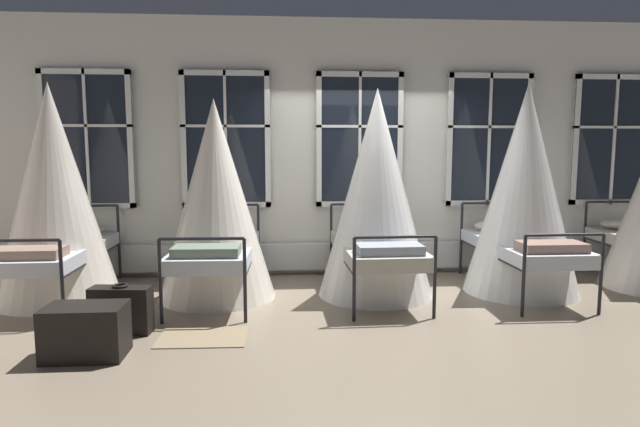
{
  "coord_description": "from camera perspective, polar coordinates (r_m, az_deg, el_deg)",
  "views": [
    {
      "loc": [
        -1.07,
        -5.97,
        1.72
      ],
      "look_at": [
        -0.62,
        0.19,
        0.97
      ],
      "focal_mm": 30.14,
      "sensor_mm": 36.0,
      "label": 1
    }
  ],
  "objects": [
    {
      "name": "suitcase_dark",
      "position": [
        5.42,
        -20.37,
        -9.57
      ],
      "size": [
        0.58,
        0.27,
        0.47
      ],
      "rotation": [
        0.0,
        0.0,
        -0.1
      ],
      "color": "black",
      "rests_on": "ground"
    },
    {
      "name": "cot_first",
      "position": [
        6.74,
        -26.41,
        1.61
      ],
      "size": [
        1.35,
        1.97,
        2.46
      ],
      "rotation": [
        0.0,
        0.0,
        1.58
      ],
      "color": "black",
      "rests_on": "ground"
    },
    {
      "name": "cot_second",
      "position": [
        6.27,
        -11.0,
        1.09
      ],
      "size": [
        1.35,
        1.99,
        2.28
      ],
      "rotation": [
        0.0,
        0.0,
        1.54
      ],
      "color": "black",
      "rests_on": "ground"
    },
    {
      "name": "cot_third",
      "position": [
        6.28,
        6.0,
        1.75
      ],
      "size": [
        1.35,
        1.98,
        2.41
      ],
      "rotation": [
        0.0,
        0.0,
        1.6
      ],
      "color": "black",
      "rests_on": "ground"
    },
    {
      "name": "window_bank",
      "position": [
        7.35,
        4.19,
        2.12
      ],
      "size": [
        8.34,
        0.1,
        2.67
      ],
      "color": "black",
      "rests_on": "ground"
    },
    {
      "name": "back_wall_with_windows",
      "position": [
        7.44,
        4.1,
        6.91
      ],
      "size": [
        12.44,
        0.1,
        3.45
      ],
      "primitive_type": "cube",
      "color": "silver",
      "rests_on": "ground"
    },
    {
      "name": "rug_second",
      "position": [
        5.16,
        -12.32,
        -12.68
      ],
      "size": [
        0.81,
        0.58,
        0.01
      ],
      "primitive_type": "cube",
      "rotation": [
        0.0,
        0.0,
        -0.02
      ],
      "color": "#8E7A5B",
      "rests_on": "ground"
    },
    {
      "name": "ground",
      "position": [
        6.31,
        5.8,
        -8.97
      ],
      "size": [
        22.89,
        22.89,
        0.0
      ],
      "primitive_type": "plane",
      "color": "gray"
    },
    {
      "name": "travel_trunk",
      "position": [
        4.94,
        -23.62,
        -11.4
      ],
      "size": [
        0.64,
        0.4,
        0.44
      ],
      "primitive_type": "cube",
      "rotation": [
        0.0,
        0.0,
        -0.0
      ],
      "color": "black",
      "rests_on": "ground"
    },
    {
      "name": "cot_fourth",
      "position": [
        6.82,
        20.84,
        2.05
      ],
      "size": [
        1.35,
        1.96,
        2.48
      ],
      "rotation": [
        0.0,
        0.0,
        1.57
      ],
      "color": "black",
      "rests_on": "ground"
    }
  ]
}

